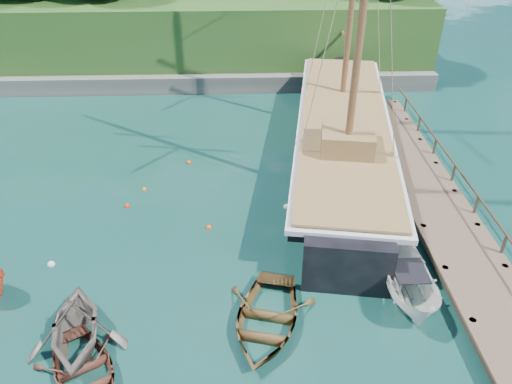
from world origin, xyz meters
TOP-DOWN VIEW (x-y plane):
  - ground at (0.00, 0.00)m, footprint 160.00×160.00m
  - dock_east at (11.50, 7.00)m, footprint 3.20×24.00m
  - rowboat_0 at (-3.97, -3.35)m, footprint 4.63×5.05m
  - rowboat_1 at (-4.54, -1.90)m, footprint 4.33×4.78m
  - rowboat_2 at (2.42, -1.26)m, footprint 4.62×5.64m
  - cabin_boat_white at (8.23, 0.09)m, footprint 1.83×4.83m
  - schooner at (7.56, 11.32)m, footprint 8.54×28.60m
  - mooring_buoy_0 at (-6.94, 2.60)m, footprint 0.34×0.34m
  - mooring_buoy_1 at (-4.36, 7.01)m, footprint 0.29×0.29m
  - mooring_buoy_2 at (-0.04, 5.03)m, footprint 0.31×0.31m
  - mooring_buoy_3 at (3.93, 6.65)m, footprint 0.32×0.32m
  - mooring_buoy_4 at (-3.71, 8.59)m, footprint 0.28×0.28m
  - mooring_buoy_5 at (-1.49, 11.44)m, footprint 0.29×0.29m

SIDE VIEW (x-z plane):
  - ground at x=0.00m, z-range 0.00..0.00m
  - rowboat_0 at x=-3.97m, z-range -0.43..0.43m
  - rowboat_1 at x=-4.54m, z-range -1.10..1.10m
  - rowboat_2 at x=2.42m, z-range -0.51..0.51m
  - cabin_boat_white at x=8.23m, z-range -0.93..0.93m
  - mooring_buoy_0 at x=-6.94m, z-range -0.17..0.17m
  - mooring_buoy_1 at x=-4.36m, z-range -0.14..0.14m
  - mooring_buoy_2 at x=-0.04m, z-range -0.15..0.15m
  - mooring_buoy_3 at x=3.93m, z-range -0.16..0.16m
  - mooring_buoy_4 at x=-3.71m, z-range -0.14..0.14m
  - mooring_buoy_5 at x=-1.49m, z-range -0.14..0.14m
  - dock_east at x=11.50m, z-range -0.12..0.98m
  - schooner at x=7.56m, z-range -9.45..11.80m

